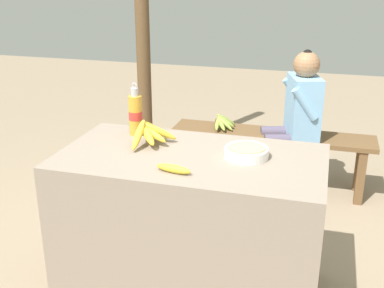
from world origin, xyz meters
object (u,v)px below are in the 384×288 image
object	(u,v)px
banana_bunch_ripe	(150,132)
support_post_near	(142,3)
seated_vendor	(296,112)
serving_bowl	(246,151)
wooden_bench	(271,142)
water_bottle	(136,114)
loose_banana_front	(173,169)
banana_bunch_green	(222,121)

from	to	relation	value
banana_bunch_ripe	support_post_near	size ratio (longest dim) A/B	0.12
seated_vendor	serving_bowl	bearing A→B (deg)	67.29
serving_bowl	wooden_bench	distance (m)	1.46
water_bottle	loose_banana_front	bearing A→B (deg)	-50.86
serving_bowl	loose_banana_front	world-z (taller)	serving_bowl
water_bottle	seated_vendor	xyz separation A→B (m)	(0.78, 1.18, -0.26)
banana_bunch_ripe	wooden_bench	size ratio (longest dim) A/B	0.21
serving_bowl	loose_banana_front	xyz separation A→B (m)	(-0.28, -0.27, -0.01)
banana_bunch_green	serving_bowl	bearing A→B (deg)	-73.04
loose_banana_front	banana_bunch_green	size ratio (longest dim) A/B	0.61
seated_vendor	wooden_bench	bearing A→B (deg)	-31.62
serving_bowl	banana_bunch_green	bearing A→B (deg)	106.96
serving_bowl	water_bottle	bearing A→B (deg)	165.36
loose_banana_front	support_post_near	size ratio (longest dim) A/B	0.06
banana_bunch_green	seated_vendor	bearing A→B (deg)	-4.90
banana_bunch_ripe	seated_vendor	bearing A→B (deg)	63.30
loose_banana_front	seated_vendor	size ratio (longest dim) A/B	0.16
loose_banana_front	wooden_bench	bearing A→B (deg)	81.57
serving_bowl	support_post_near	size ratio (longest dim) A/B	0.08
water_bottle	wooden_bench	xyz separation A→B (m)	(0.60, 1.22, -0.53)
loose_banana_front	water_bottle	bearing A→B (deg)	129.14
banana_bunch_ripe	water_bottle	distance (m)	0.18
wooden_bench	banana_bunch_green	distance (m)	0.41
water_bottle	wooden_bench	size ratio (longest dim) A/B	0.19
water_bottle	banana_bunch_ripe	bearing A→B (deg)	-43.59
water_bottle	loose_banana_front	xyz separation A→B (m)	(0.36, -0.44, -0.10)
serving_bowl	water_bottle	size ratio (longest dim) A/B	0.75
banana_bunch_ripe	water_bottle	size ratio (longest dim) A/B	1.13
banana_bunch_ripe	wooden_bench	distance (m)	1.50
banana_bunch_ripe	loose_banana_front	xyz separation A→B (m)	(0.23, -0.32, -0.05)
serving_bowl	wooden_bench	xyz separation A→B (m)	(-0.03, 1.39, -0.45)
banana_bunch_green	wooden_bench	bearing A→B (deg)	-0.35
banana_bunch_ripe	support_post_near	distance (m)	1.80
serving_bowl	water_bottle	xyz separation A→B (m)	(-0.64, 0.17, 0.09)
loose_banana_front	wooden_bench	xyz separation A→B (m)	(0.25, 1.66, -0.43)
wooden_bench	serving_bowl	bearing A→B (deg)	-88.61
loose_banana_front	support_post_near	world-z (taller)	support_post_near
seated_vendor	banana_bunch_green	xyz separation A→B (m)	(-0.56, 0.05, -0.14)
water_bottle	seated_vendor	bearing A→B (deg)	56.50
water_bottle	banana_bunch_green	size ratio (longest dim) A/B	0.99
water_bottle	loose_banana_front	world-z (taller)	water_bottle
loose_banana_front	banana_bunch_green	xyz separation A→B (m)	(-0.14, 1.66, -0.30)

